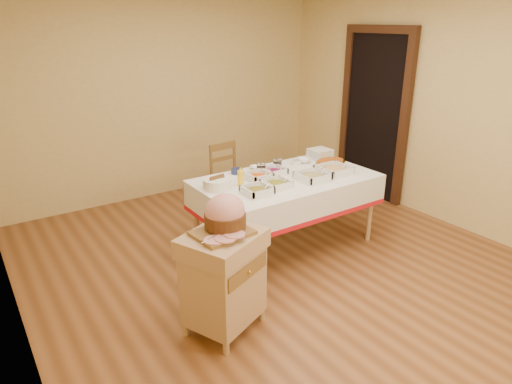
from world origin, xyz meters
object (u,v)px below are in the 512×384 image
(plate_stack, at_px, (320,154))
(brass_platter, at_px, (330,162))
(dining_chair, at_px, (230,180))
(mustard_bottle, at_px, (241,177))
(preserve_jar_left, at_px, (261,168))
(bread_basket, at_px, (217,183))
(dining_table, at_px, (286,192))
(butcher_cart, at_px, (224,276))
(preserve_jar_right, at_px, (277,164))
(ham_on_board, at_px, (225,216))

(plate_stack, bearing_deg, brass_platter, -103.95)
(dining_chair, height_order, mustard_bottle, mustard_bottle)
(preserve_jar_left, distance_m, plate_stack, 0.88)
(bread_basket, distance_m, plate_stack, 1.49)
(dining_table, bearing_deg, bread_basket, 170.94)
(brass_platter, bearing_deg, mustard_bottle, -178.88)
(dining_table, xyz_separation_m, mustard_bottle, (-0.51, 0.06, 0.25))
(butcher_cart, xyz_separation_m, dining_chair, (1.17, 1.86, -0.00))
(dining_chair, height_order, preserve_jar_right, dining_chair)
(ham_on_board, xyz_separation_m, brass_platter, (1.88, 0.90, -0.15))
(dining_chair, bearing_deg, ham_on_board, -121.65)
(dining_chair, relative_size, mustard_bottle, 4.71)
(preserve_jar_left, height_order, mustard_bottle, mustard_bottle)
(preserve_jar_left, height_order, brass_platter, preserve_jar_left)
(ham_on_board, height_order, brass_platter, ham_on_board)
(butcher_cart, distance_m, preserve_jar_left, 1.60)
(butcher_cart, bearing_deg, plate_stack, 30.67)
(dining_table, bearing_deg, dining_chair, 94.17)
(brass_platter, bearing_deg, preserve_jar_right, 161.89)
(mustard_bottle, xyz_separation_m, bread_basket, (-0.23, 0.06, -0.03))
(butcher_cart, height_order, dining_chair, dining_chair)
(preserve_jar_right, distance_m, bread_basket, 0.84)
(preserve_jar_right, distance_m, plate_stack, 0.65)
(dining_chair, distance_m, brass_platter, 1.23)
(dining_table, height_order, ham_on_board, ham_on_board)
(dining_table, relative_size, dining_chair, 2.05)
(dining_table, relative_size, mustard_bottle, 9.66)
(butcher_cart, distance_m, bread_basket, 1.15)
(mustard_bottle, height_order, bread_basket, mustard_bottle)
(mustard_bottle, distance_m, brass_platter, 1.19)
(butcher_cart, relative_size, plate_stack, 3.61)
(brass_platter, bearing_deg, dining_table, -173.05)
(preserve_jar_left, bearing_deg, dining_table, -60.67)
(dining_table, xyz_separation_m, bread_basket, (-0.73, 0.12, 0.21))
(bread_basket, bearing_deg, ham_on_board, -116.35)
(dining_chair, xyz_separation_m, plate_stack, (0.81, -0.68, 0.36))
(ham_on_board, relative_size, bread_basket, 1.59)
(plate_stack, bearing_deg, butcher_cart, -149.33)
(plate_stack, distance_m, brass_platter, 0.25)
(dining_table, distance_m, ham_on_board, 1.49)
(dining_chair, height_order, ham_on_board, ham_on_board)
(preserve_jar_left, bearing_deg, dining_chair, 85.01)
(bread_basket, bearing_deg, mustard_bottle, -14.34)
(butcher_cart, height_order, preserve_jar_right, preserve_jar_right)
(ham_on_board, xyz_separation_m, preserve_jar_left, (1.06, 1.06, -0.11))
(preserve_jar_left, bearing_deg, ham_on_board, -134.80)
(butcher_cart, bearing_deg, dining_table, 34.43)
(dining_chair, height_order, preserve_jar_left, dining_chair)
(preserve_jar_right, distance_m, mustard_bottle, 0.64)
(preserve_jar_right, height_order, mustard_bottle, mustard_bottle)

